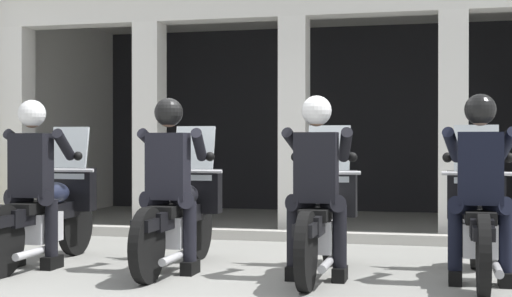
% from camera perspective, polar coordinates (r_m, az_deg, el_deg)
% --- Properties ---
extents(ground_plane, '(80.00, 80.00, 0.00)m').
position_cam_1_polar(ground_plane, '(10.00, 3.62, -6.37)').
color(ground_plane, gray).
extents(station_building, '(8.92, 4.42, 3.37)m').
position_cam_1_polar(station_building, '(11.95, 4.80, 4.78)').
color(station_building, black).
rests_on(station_building, ground).
extents(kerb_strip, '(8.42, 0.24, 0.12)m').
position_cam_1_polar(kerb_strip, '(9.35, 2.27, -6.46)').
color(kerb_strip, '#B7B5AD').
rests_on(kerb_strip, ground).
extents(motorcycle_far_left, '(0.62, 2.04, 1.35)m').
position_cam_1_polar(motorcycle_far_left, '(7.82, -15.14, -4.58)').
color(motorcycle_far_left, black).
rests_on(motorcycle_far_left, ground).
extents(police_officer_far_left, '(0.63, 0.61, 1.58)m').
position_cam_1_polar(police_officer_far_left, '(7.55, -16.19, -1.43)').
color(police_officer_far_left, black).
rests_on(police_officer_far_left, ground).
extents(motorcycle_center_left, '(0.62, 2.04, 1.35)m').
position_cam_1_polar(motorcycle_center_left, '(7.29, -5.66, -4.93)').
color(motorcycle_center_left, black).
rests_on(motorcycle_center_left, ground).
extents(police_officer_center_left, '(0.63, 0.61, 1.58)m').
position_cam_1_polar(police_officer_center_left, '(7.00, -6.44, -1.56)').
color(police_officer_center_left, black).
rests_on(police_officer_center_left, ground).
extents(motorcycle_center_right, '(0.62, 2.04, 1.35)m').
position_cam_1_polar(motorcycle_center_right, '(6.93, 4.90, -5.20)').
color(motorcycle_center_right, black).
rests_on(motorcycle_center_right, ground).
extents(police_officer_center_right, '(0.63, 0.61, 1.58)m').
position_cam_1_polar(police_officer_center_right, '(6.62, 4.52, -1.67)').
color(police_officer_center_right, black).
rests_on(police_officer_center_right, ground).
extents(motorcycle_far_right, '(0.62, 2.04, 1.35)m').
position_cam_1_polar(motorcycle_far_right, '(6.95, 16.16, -5.21)').
color(motorcycle_far_right, black).
rests_on(motorcycle_far_right, ground).
extents(police_officer_far_right, '(0.63, 0.61, 1.58)m').
position_cam_1_polar(police_officer_far_right, '(6.63, 16.26, -1.68)').
color(police_officer_far_right, black).
rests_on(police_officer_far_right, ground).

